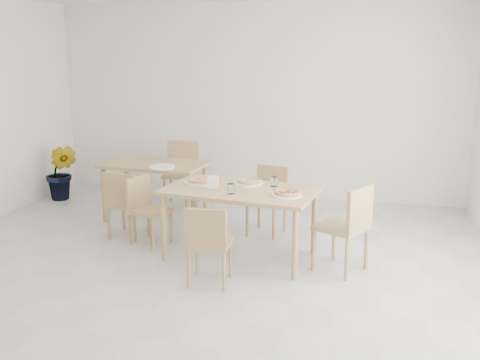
% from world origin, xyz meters
% --- Properties ---
extents(main_table, '(1.66, 1.07, 0.75)m').
position_xyz_m(main_table, '(0.41, 0.98, 0.67)').
color(main_table, tan).
rests_on(main_table, ground).
extents(chair_south, '(0.42, 0.42, 0.78)m').
position_xyz_m(chair_south, '(0.30, 0.19, 0.45)').
color(chair_south, tan).
rests_on(chair_south, ground).
extents(chair_north, '(0.47, 0.47, 0.80)m').
position_xyz_m(chair_north, '(0.55, 1.84, 0.46)').
color(chair_north, tan).
rests_on(chair_north, ground).
extents(chair_west, '(0.48, 0.48, 0.77)m').
position_xyz_m(chair_west, '(-0.74, 1.15, 0.45)').
color(chair_west, tan).
rests_on(chair_west, ground).
extents(chair_east, '(0.60, 0.60, 0.89)m').
position_xyz_m(chair_east, '(1.54, 0.83, 0.52)').
color(chair_east, tan).
rests_on(chair_east, ground).
extents(plate_margherita, '(0.35, 0.35, 0.02)m').
position_xyz_m(plate_margherita, '(-0.08, 1.12, 0.76)').
color(plate_margherita, white).
rests_on(plate_margherita, main_table).
extents(plate_mushroom, '(0.31, 0.31, 0.02)m').
position_xyz_m(plate_mushroom, '(0.44, 1.21, 0.76)').
color(plate_mushroom, white).
rests_on(plate_mushroom, main_table).
extents(plate_pepperoni, '(0.31, 0.31, 0.02)m').
position_xyz_m(plate_pepperoni, '(0.92, 0.83, 0.76)').
color(plate_pepperoni, white).
rests_on(plate_pepperoni, main_table).
extents(pizza_margherita, '(0.31, 0.31, 0.03)m').
position_xyz_m(pizza_margherita, '(-0.08, 1.12, 0.78)').
color(pizza_margherita, '#E3AE6A').
rests_on(pizza_margherita, plate_margherita).
extents(pizza_mushroom, '(0.31, 0.31, 0.03)m').
position_xyz_m(pizza_mushroom, '(0.44, 1.21, 0.78)').
color(pizza_mushroom, '#E3AE6A').
rests_on(pizza_mushroom, plate_mushroom).
extents(pizza_pepperoni, '(0.27, 0.27, 0.03)m').
position_xyz_m(pizza_pepperoni, '(0.92, 0.83, 0.78)').
color(pizza_pepperoni, '#E3AE6A').
rests_on(pizza_pepperoni, plate_pepperoni).
extents(tumbler_a, '(0.08, 0.08, 0.10)m').
position_xyz_m(tumbler_a, '(0.36, 0.77, 0.80)').
color(tumbler_a, white).
rests_on(tumbler_a, main_table).
extents(tumbler_b, '(0.08, 0.08, 0.10)m').
position_xyz_m(tumbler_b, '(0.73, 1.17, 0.80)').
color(tumbler_b, white).
rests_on(tumbler_b, main_table).
extents(napkin_holder, '(0.13, 0.08, 0.14)m').
position_xyz_m(napkin_holder, '(0.14, 0.90, 0.82)').
color(napkin_holder, silver).
rests_on(napkin_holder, main_table).
extents(fork_a, '(0.03, 0.17, 0.01)m').
position_xyz_m(fork_a, '(0.49, 0.86, 0.75)').
color(fork_a, silver).
rests_on(fork_a, main_table).
extents(fork_b, '(0.07, 0.19, 0.01)m').
position_xyz_m(fork_b, '(0.32, 0.68, 0.75)').
color(fork_b, silver).
rests_on(fork_b, main_table).
extents(second_table, '(1.32, 0.81, 0.75)m').
position_xyz_m(second_table, '(-0.96, 1.98, 0.65)').
color(second_table, tan).
rests_on(second_table, ground).
extents(chair_back_s, '(0.42, 0.42, 0.80)m').
position_xyz_m(chair_back_s, '(-1.03, 1.23, 0.46)').
color(chair_back_s, tan).
rests_on(chair_back_s, ground).
extents(chair_back_n, '(0.50, 0.50, 0.89)m').
position_xyz_m(chair_back_n, '(-0.88, 2.75, 0.52)').
color(chair_back_n, tan).
rests_on(chair_back_n, ground).
extents(plate_empty, '(0.33, 0.33, 0.02)m').
position_xyz_m(plate_empty, '(-0.77, 1.75, 0.76)').
color(plate_empty, white).
rests_on(plate_empty, second_table).
extents(potted_plant, '(0.51, 0.44, 0.82)m').
position_xyz_m(potted_plant, '(-2.65, 2.55, 0.41)').
color(potted_plant, '#34661E').
rests_on(potted_plant, ground).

